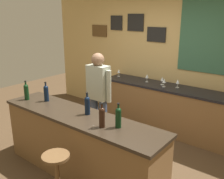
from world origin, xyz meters
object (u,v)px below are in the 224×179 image
(bartender, at_px, (98,94))
(wine_glass_e, at_px, (178,82))
(wine_glass_a, at_px, (119,71))
(wine_glass_c, at_px, (162,79))
(wine_bottle_b, at_px, (46,93))
(wine_bottle_e, at_px, (118,117))
(wine_bottle_c, at_px, (87,105))
(bar_stool, at_px, (57,172))
(wine_bottle_d, at_px, (102,116))
(wine_glass_d, at_px, (164,81))
(wine_bottle_a, at_px, (26,91))
(wine_glass_b, at_px, (147,77))

(bartender, height_order, wine_glass_e, bartender)
(wine_glass_a, bearing_deg, wine_glass_c, -0.71)
(wine_bottle_b, xyz_separation_m, wine_bottle_e, (1.43, -0.06, 0.00))
(wine_bottle_b, distance_m, wine_bottle_e, 1.43)
(wine_bottle_c, distance_m, wine_glass_e, 2.03)
(wine_glass_c, distance_m, wine_glass_e, 0.31)
(wine_bottle_e, bearing_deg, wine_bottle_c, 173.46)
(bar_stool, relative_size, wine_bottle_b, 2.22)
(bar_stool, xyz_separation_m, wine_glass_a, (-1.13, 2.69, 0.55))
(wine_bottle_d, height_order, wine_glass_d, wine_bottle_d)
(wine_bottle_a, relative_size, wine_glass_b, 1.97)
(bartender, relative_size, wine_bottle_a, 5.29)
(wine_bottle_a, height_order, wine_bottle_d, same)
(wine_glass_c, bearing_deg, wine_glass_a, 179.29)
(wine_glass_b, relative_size, wine_glass_e, 1.00)
(wine_glass_b, relative_size, wine_glass_d, 1.00)
(bartender, distance_m, wine_glass_a, 1.42)
(wine_bottle_d, xyz_separation_m, wine_glass_c, (-0.35, 2.17, -0.05))
(wine_bottle_c, bearing_deg, wine_bottle_e, -6.54)
(wine_bottle_e, height_order, wine_glass_e, wine_bottle_e)
(wine_glass_b, distance_m, wine_glass_d, 0.44)
(wine_bottle_b, xyz_separation_m, wine_glass_d, (1.02, 1.90, -0.05))
(wine_glass_b, bearing_deg, wine_bottle_e, -67.79)
(wine_glass_e, bearing_deg, wine_glass_d, -153.98)
(wine_bottle_d, relative_size, wine_glass_e, 1.97)
(wine_bottle_a, relative_size, wine_bottle_c, 1.00)
(wine_glass_a, height_order, wine_glass_b, same)
(wine_bottle_c, height_order, wine_glass_c, wine_bottle_c)
(bar_stool, distance_m, wine_glass_e, 2.74)
(wine_glass_b, xyz_separation_m, wine_glass_c, (0.33, 0.01, 0.00))
(wine_bottle_b, distance_m, wine_glass_b, 2.08)
(bartender, bearing_deg, wine_glass_a, 113.35)
(wine_bottle_c, relative_size, wine_glass_c, 1.97)
(wine_glass_a, xyz_separation_m, wine_glass_e, (1.36, -0.01, 0.00))
(wine_bottle_a, distance_m, wine_bottle_d, 1.57)
(wine_glass_c, bearing_deg, bartender, -110.70)
(wine_bottle_e, height_order, wine_glass_d, wine_bottle_e)
(bartender, xyz_separation_m, wine_glass_e, (0.80, 1.29, 0.07))
(wine_bottle_b, bearing_deg, wine_bottle_c, 0.55)
(bartender, relative_size, wine_bottle_e, 5.29)
(bar_stool, relative_size, wine_glass_c, 4.39)
(wine_glass_a, bearing_deg, wine_bottle_c, -63.76)
(wine_bottle_d, bearing_deg, wine_bottle_e, 36.15)
(wine_bottle_e, distance_m, wine_glass_e, 2.07)
(wine_bottle_e, bearing_deg, wine_glass_a, 126.90)
(wine_glass_a, height_order, wine_glass_d, same)
(wine_bottle_c, relative_size, wine_glass_d, 1.97)
(wine_glass_a, bearing_deg, wine_bottle_a, -94.44)
(bartender, relative_size, wine_glass_a, 10.45)
(bartender, distance_m, wine_glass_e, 1.52)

